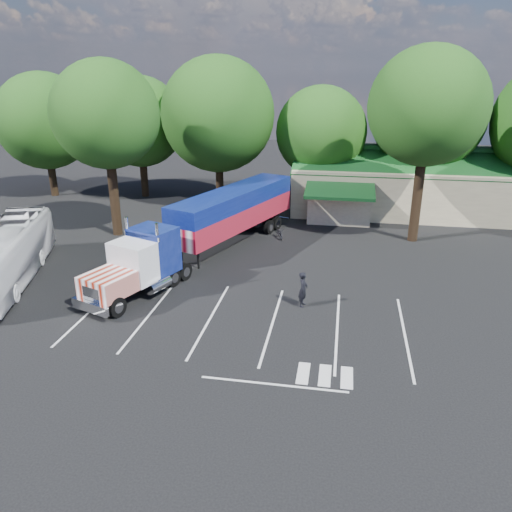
% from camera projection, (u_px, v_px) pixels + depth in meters
% --- Properties ---
extents(ground, '(120.00, 120.00, 0.00)m').
position_uv_depth(ground, '(235.00, 273.00, 30.88)').
color(ground, black).
rests_on(ground, ground).
extents(event_hall, '(24.20, 14.12, 5.55)m').
position_uv_depth(event_hall, '(429.00, 184.00, 44.21)').
color(event_hall, beige).
rests_on(event_hall, ground).
extents(tree_row_a, '(9.00, 9.00, 11.68)m').
position_uv_depth(tree_row_a, '(44.00, 121.00, 47.13)').
color(tree_row_a, black).
rests_on(tree_row_a, ground).
extents(tree_row_b, '(8.40, 8.40, 11.35)m').
position_uv_depth(tree_row_b, '(140.00, 122.00, 46.85)').
color(tree_row_b, black).
rests_on(tree_row_b, ground).
extents(tree_row_c, '(10.00, 10.00, 13.05)m').
position_uv_depth(tree_row_c, '(218.00, 115.00, 43.74)').
color(tree_row_c, black).
rests_on(tree_row_c, ground).
extents(tree_row_d, '(8.00, 8.00, 10.60)m').
position_uv_depth(tree_row_d, '(321.00, 132.00, 43.97)').
color(tree_row_d, black).
rests_on(tree_row_d, ground).
extents(tree_row_e, '(9.60, 9.60, 12.90)m').
position_uv_depth(tree_row_e, '(428.00, 116.00, 42.42)').
color(tree_row_e, black).
rests_on(tree_row_e, ground).
extents(tree_near_left, '(7.60, 7.60, 12.65)m').
position_uv_depth(tree_near_left, '(106.00, 115.00, 34.99)').
color(tree_near_left, black).
rests_on(tree_near_left, ground).
extents(tree_near_right, '(8.00, 8.00, 13.50)m').
position_uv_depth(tree_near_right, '(428.00, 107.00, 33.43)').
color(tree_near_right, black).
rests_on(tree_near_right, ground).
extents(semi_truck, '(9.24, 19.37, 4.15)m').
position_uv_depth(semi_truck, '(213.00, 221.00, 33.20)').
color(semi_truck, black).
rests_on(semi_truck, ground).
extents(woman, '(0.54, 0.76, 1.94)m').
position_uv_depth(woman, '(303.00, 289.00, 26.38)').
color(woman, black).
rests_on(woman, ground).
extents(bicycle, '(1.05, 1.63, 0.81)m').
position_uv_depth(bicycle, '(280.00, 233.00, 37.13)').
color(bicycle, black).
rests_on(bicycle, ground).
extents(tour_bus, '(6.34, 12.06, 3.29)m').
position_uv_depth(tour_bus, '(6.00, 255.00, 29.27)').
color(tour_bus, white).
rests_on(tour_bus, ground).
extents(silver_sedan, '(4.89, 2.21, 1.56)m').
position_uv_depth(silver_sedan, '(412.00, 211.00, 41.50)').
color(silver_sedan, '#929499').
rests_on(silver_sedan, ground).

